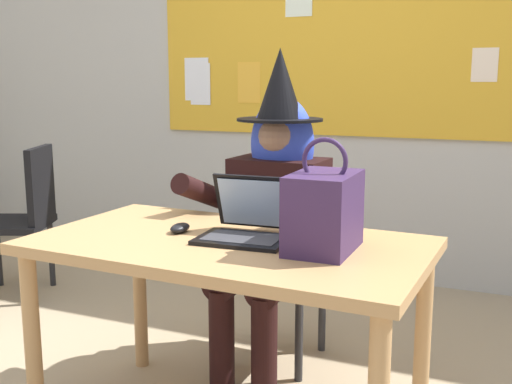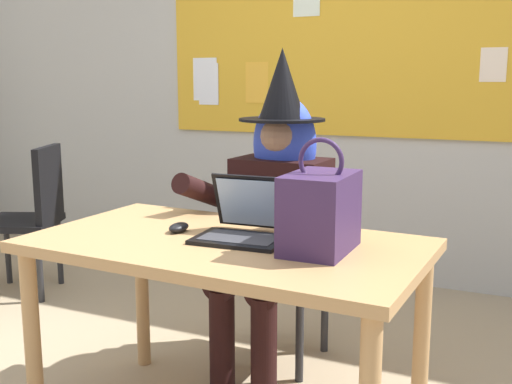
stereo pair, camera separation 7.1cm
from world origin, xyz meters
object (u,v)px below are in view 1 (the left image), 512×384
(handbag, at_px, (324,211))
(desk_main, at_px, (228,265))
(chair_at_desk, at_px, (284,254))
(person_costumed, at_px, (274,198))
(computer_mouse, at_px, (180,228))
(laptop, at_px, (248,225))
(chair_spare_by_window, at_px, (24,213))

(handbag, bearing_deg, desk_main, -178.58)
(chair_at_desk, relative_size, person_costumed, 0.61)
(computer_mouse, distance_m, handbag, 0.58)
(person_costumed, bearing_deg, handbag, 36.68)
(person_costumed, bearing_deg, chair_at_desk, -178.93)
(computer_mouse, bearing_deg, desk_main, -10.12)
(laptop, xyz_separation_m, handbag, (0.30, -0.05, 0.08))
(person_costumed, relative_size, chair_spare_by_window, 1.58)
(chair_at_desk, height_order, handbag, handbag)
(person_costumed, distance_m, handbag, 0.75)
(computer_mouse, relative_size, chair_spare_by_window, 0.11)
(desk_main, height_order, chair_spare_by_window, chair_spare_by_window)
(desk_main, distance_m, chair_at_desk, 0.77)
(desk_main, xyz_separation_m, laptop, (0.05, 0.06, 0.14))
(desk_main, bearing_deg, chair_spare_by_window, 153.63)
(chair_spare_by_window, bearing_deg, chair_at_desk, 152.18)
(desk_main, distance_m, chair_spare_by_window, 2.01)
(chair_spare_by_window, bearing_deg, desk_main, 130.67)
(computer_mouse, bearing_deg, person_costumed, 75.09)
(person_costumed, bearing_deg, chair_spare_by_window, -96.36)
(laptop, bearing_deg, person_costumed, 98.97)
(desk_main, relative_size, person_costumed, 0.98)
(handbag, bearing_deg, person_costumed, 124.22)
(person_costumed, bearing_deg, laptop, 14.66)
(computer_mouse, xyz_separation_m, handbag, (0.56, -0.03, 0.12))
(handbag, distance_m, chair_spare_by_window, 2.35)
(chair_at_desk, distance_m, handbag, 0.93)
(person_costumed, xyz_separation_m, laptop, (0.12, -0.57, 0.01))
(handbag, height_order, chair_spare_by_window, handbag)
(chair_at_desk, bearing_deg, laptop, 10.11)
(chair_at_desk, distance_m, chair_spare_by_window, 1.74)
(laptop, xyz_separation_m, chair_spare_by_window, (-1.85, 0.83, -0.28))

